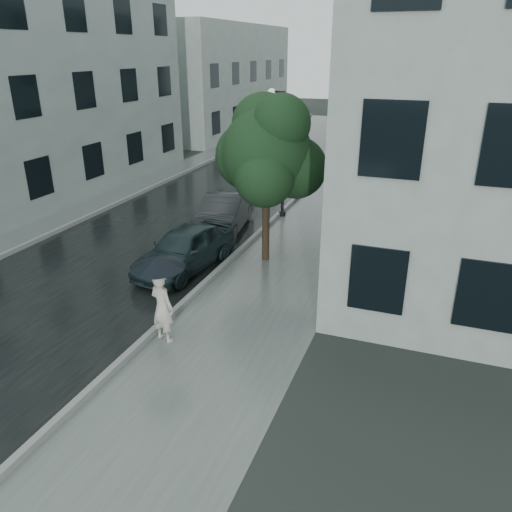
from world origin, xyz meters
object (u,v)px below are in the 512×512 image
at_px(pedestrian, 162,307).
at_px(car_far, 224,213).
at_px(lamp_post, 280,146).
at_px(car_near, 185,248).
at_px(street_tree, 268,152).

xyz_separation_m(pedestrian, car_far, (-1.73, 7.36, -0.17)).
distance_m(pedestrian, car_far, 7.56).
xyz_separation_m(pedestrian, lamp_post, (-0.40, 9.81, 1.95)).
height_order(pedestrian, lamp_post, lamp_post).
xyz_separation_m(car_near, car_far, (-0.31, 3.58, 0.01)).
relative_size(street_tree, lamp_post, 1.05).
bearing_deg(pedestrian, car_near, -53.45).
bearing_deg(street_tree, lamp_post, 102.93).
bearing_deg(pedestrian, street_tree, -80.44).
bearing_deg(lamp_post, street_tree, -66.21).
height_order(street_tree, lamp_post, street_tree).
bearing_deg(pedestrian, car_far, -60.89).
bearing_deg(lamp_post, car_far, -107.61).
bearing_deg(street_tree, car_far, 140.52).
height_order(pedestrian, car_far, pedestrian).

